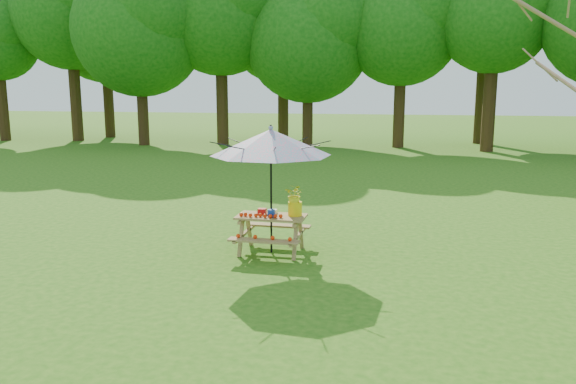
# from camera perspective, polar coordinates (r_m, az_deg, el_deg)

# --- Properties ---
(picnic_table) EXTENTS (1.20, 1.32, 0.67)m
(picnic_table) POSITION_cam_1_polar(r_m,az_deg,el_deg) (9.89, -1.71, -4.34)
(picnic_table) COLOR #916541
(picnic_table) RESTS_ON ground
(patio_umbrella) EXTENTS (2.64, 2.64, 2.25)m
(patio_umbrella) POSITION_cam_1_polar(r_m,az_deg,el_deg) (9.61, -1.76, 5.05)
(patio_umbrella) COLOR black
(patio_umbrella) RESTS_ON ground
(produce_bins) EXTENTS (0.35, 0.41, 0.13)m
(produce_bins) POSITION_cam_1_polar(r_m,az_deg,el_deg) (9.84, -1.98, -2.06)
(produce_bins) COLOR red
(produce_bins) RESTS_ON picnic_table
(tomatoes_row) EXTENTS (0.77, 0.13, 0.07)m
(tomatoes_row) POSITION_cam_1_polar(r_m,az_deg,el_deg) (9.67, -2.83, -2.39)
(tomatoes_row) COLOR #F12F08
(tomatoes_row) RESTS_ON picnic_table
(flower_bucket) EXTENTS (0.39, 0.36, 0.55)m
(flower_bucket) POSITION_cam_1_polar(r_m,az_deg,el_deg) (9.75, 0.72, -0.71)
(flower_bucket) COLOR yellow
(flower_bucket) RESTS_ON picnic_table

